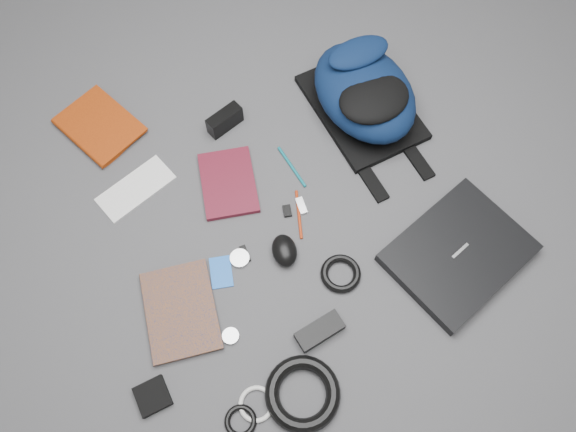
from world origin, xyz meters
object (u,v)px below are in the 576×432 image
object	(u,v)px
dvd_case	(228,183)
backpack	(364,92)
pouch	(153,396)
power_brick	(320,331)
comic_book	(146,319)
compact_camera	(225,120)
laptop	(458,253)
textbook_red	(76,145)
mouse	(284,250)

from	to	relation	value
dvd_case	backpack	bearing A→B (deg)	22.55
backpack	pouch	bearing A→B (deg)	-150.54
power_brick	comic_book	bearing A→B (deg)	144.47
power_brick	dvd_case	bearing A→B (deg)	88.88
compact_camera	pouch	bearing A→B (deg)	-141.69
backpack	laptop	xyz separation A→B (m)	(0.04, -0.53, -0.07)
laptop	textbook_red	distance (m)	1.13
textbook_red	dvd_case	xyz separation A→B (m)	(0.37, -0.28, -0.00)
textbook_red	laptop	bearing A→B (deg)	-65.12
pouch	power_brick	bearing A→B (deg)	-0.35
dvd_case	compact_camera	distance (m)	0.20
laptop	compact_camera	size ratio (longest dim) A/B	3.21
laptop	backpack	bearing A→B (deg)	75.14
laptop	dvd_case	world-z (taller)	laptop
dvd_case	pouch	size ratio (longest dim) A/B	2.77
compact_camera	power_brick	size ratio (longest dim) A/B	0.90
backpack	dvd_case	size ratio (longest dim) A/B	1.95
textbook_red	comic_book	bearing A→B (deg)	-111.01
compact_camera	power_brick	distance (m)	0.68
dvd_case	compact_camera	xyz separation A→B (m)	(0.06, 0.19, 0.02)
dvd_case	compact_camera	bearing A→B (deg)	84.10
laptop	power_brick	bearing A→B (deg)	168.16
mouse	pouch	world-z (taller)	mouse
textbook_red	compact_camera	world-z (taller)	compact_camera
backpack	textbook_red	bearing A→B (deg)	161.68
compact_camera	pouch	distance (m)	0.79
backpack	compact_camera	size ratio (longest dim) A/B	3.73
backpack	power_brick	bearing A→B (deg)	-129.21
compact_camera	mouse	distance (m)	0.45
compact_camera	dvd_case	bearing A→B (deg)	-126.60
textbook_red	power_brick	xyz separation A→B (m)	(0.45, -0.77, 0.00)
backpack	dvd_case	world-z (taller)	backpack
laptop	comic_book	distance (m)	0.84
laptop	compact_camera	distance (m)	0.77
laptop	power_brick	world-z (taller)	laptop
comic_book	compact_camera	distance (m)	0.62
laptop	mouse	size ratio (longest dim) A/B	3.81
backpack	compact_camera	distance (m)	0.42
comic_book	compact_camera	world-z (taller)	compact_camera
textbook_red	comic_book	xyz separation A→B (m)	(0.05, -0.58, -0.00)
textbook_red	power_brick	bearing A→B (deg)	-85.67
laptop	mouse	world-z (taller)	mouse
laptop	comic_book	world-z (taller)	laptop
compact_camera	pouch	size ratio (longest dim) A/B	1.45
laptop	power_brick	distance (m)	0.43
textbook_red	dvd_case	world-z (taller)	textbook_red
textbook_red	backpack	bearing A→B (deg)	-38.46
mouse	textbook_red	bearing A→B (deg)	137.91
textbook_red	power_brick	distance (m)	0.89
backpack	compact_camera	bearing A→B (deg)	161.12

